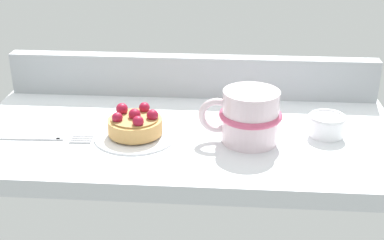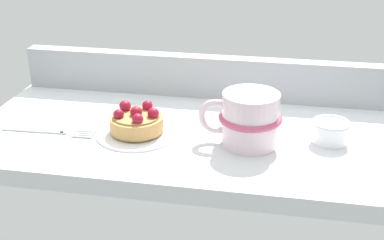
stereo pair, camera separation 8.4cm
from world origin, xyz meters
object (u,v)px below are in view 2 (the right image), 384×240
at_px(dessert_plate, 137,132).
at_px(sugar_bowl, 330,130).
at_px(dessert_fork, 49,131).
at_px(raspberry_tart, 137,121).
at_px(coffee_mug, 249,119).

height_order(dessert_plate, sugar_bowl, sugar_bowl).
relative_size(dessert_plate, dessert_fork, 0.84).
distance_m(raspberry_tart, coffee_mug, 0.18).
relative_size(coffee_mug, dessert_fork, 0.83).
distance_m(dessert_plate, sugar_bowl, 0.31).
bearing_deg(dessert_plate, coffee_mug, -0.48).
bearing_deg(dessert_fork, dessert_plate, 8.66).
height_order(raspberry_tart, dessert_fork, raspberry_tart).
height_order(dessert_plate, coffee_mug, coffee_mug).
distance_m(dessert_plate, dessert_fork, 0.15).
xyz_separation_m(coffee_mug, dessert_fork, (-0.33, -0.02, -0.04)).
distance_m(dessert_fork, sugar_bowl, 0.46).
bearing_deg(dessert_plate, dessert_fork, -171.34).
height_order(dessert_plate, dessert_fork, dessert_plate).
relative_size(coffee_mug, sugar_bowl, 2.18).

